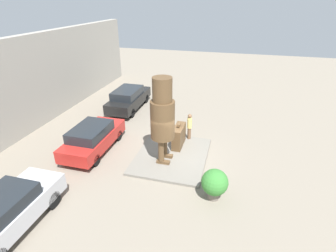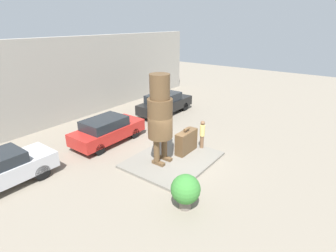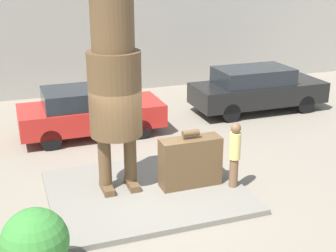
# 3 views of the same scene
# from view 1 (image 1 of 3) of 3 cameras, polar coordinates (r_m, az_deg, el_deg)

# --- Properties ---
(ground_plane) EXTENTS (60.00, 60.00, 0.00)m
(ground_plane) POSITION_cam_1_polar(r_m,az_deg,el_deg) (14.12, 0.84, -6.67)
(ground_plane) COLOR gray
(pedestal) EXTENTS (4.45, 3.65, 0.13)m
(pedestal) POSITION_cam_1_polar(r_m,az_deg,el_deg) (14.09, 0.84, -6.45)
(pedestal) COLOR slate
(pedestal) RESTS_ON ground_plane
(building_backdrop) EXTENTS (28.00, 0.60, 5.71)m
(building_backdrop) POSITION_cam_1_polar(r_m,az_deg,el_deg) (17.58, -30.89, 6.60)
(building_backdrop) COLOR gray
(building_backdrop) RESTS_ON ground_plane
(statue_figure) EXTENTS (1.18, 1.18, 4.36)m
(statue_figure) POSITION_cam_1_polar(r_m,az_deg,el_deg) (12.42, -1.20, 2.51)
(statue_figure) COLOR brown
(statue_figure) RESTS_ON pedestal
(giant_suitcase) EXTENTS (1.44, 0.50, 1.39)m
(giant_suitcase) POSITION_cam_1_polar(r_m,az_deg,el_deg) (14.60, 2.35, -2.19)
(giant_suitcase) COLOR brown
(giant_suitcase) RESTS_ON pedestal
(tourist) EXTENTS (0.27, 0.27, 1.58)m
(tourist) POSITION_cam_1_polar(r_m,az_deg,el_deg) (15.22, 4.69, 0.12)
(tourist) COLOR brown
(tourist) RESTS_ON pedestal
(parked_car_silver) EXTENTS (4.45, 1.74, 1.55)m
(parked_car_silver) POSITION_cam_1_polar(r_m,az_deg,el_deg) (11.33, -31.88, -15.69)
(parked_car_silver) COLOR #B7B7BC
(parked_car_silver) RESTS_ON ground_plane
(parked_car_red) EXTENTS (4.36, 1.81, 1.53)m
(parked_car_red) POSITION_cam_1_polar(r_m,az_deg,el_deg) (14.85, -16.02, -2.41)
(parked_car_red) COLOR #B2231E
(parked_car_red) RESTS_ON ground_plane
(parked_car_black) EXTENTS (4.79, 1.81, 1.60)m
(parked_car_black) POSITION_cam_1_polar(r_m,az_deg,el_deg) (19.99, -8.56, 6.01)
(parked_car_black) COLOR black
(parked_car_black) RESTS_ON ground_plane
(planter_pot) EXTENTS (1.12, 1.12, 1.40)m
(planter_pot) POSITION_cam_1_polar(r_m,az_deg,el_deg) (11.19, 10.12, -12.11)
(planter_pot) COLOR #70665B
(planter_pot) RESTS_ON ground_plane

